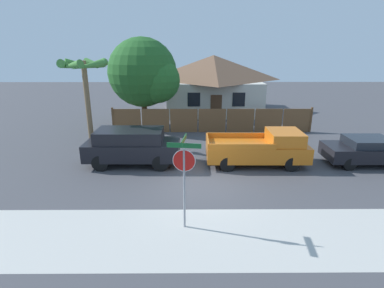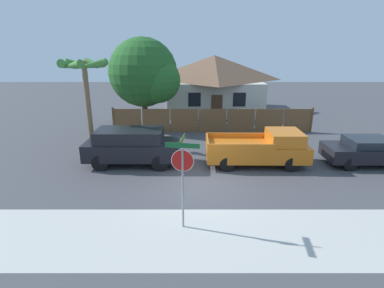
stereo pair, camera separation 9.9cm
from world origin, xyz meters
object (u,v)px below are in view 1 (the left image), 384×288
Objects in this scene: palm_tree at (84,73)px; red_suv at (132,146)px; stop_sign at (184,168)px; parked_sedan at (370,150)px; house at (213,83)px; oak_tree at (146,74)px; orange_pickup at (261,148)px.

red_suv is at bearing -39.43° from palm_tree.
parked_sedan is at bearing 38.86° from stop_sign.
house is at bearing 55.54° from palm_tree.
oak_tree is 1.28× the size of orange_pickup.
oak_tree reaches higher than stop_sign.
orange_pickup is at bearing -48.66° from oak_tree.
parked_sedan is at bearing 0.54° from red_suv.
oak_tree is 1.25× the size of palm_tree.
parked_sedan is (14.50, -2.24, -3.59)m from palm_tree.
palm_tree is 4.85m from red_suv.
palm_tree is at bearing 166.65° from orange_pickup.
house is 13.59m from orange_pickup.
oak_tree reaches higher than palm_tree.
palm_tree is 1.14× the size of parked_sedan.
oak_tree is 8.02m from red_suv.
palm_tree is (-7.66, -11.16, 1.74)m from house.
red_suv is at bearing -179.49° from orange_pickup.
house is 15.16m from parked_sedan.
house is at bearing 117.57° from parked_sedan.
orange_pickup is 6.72m from stop_sign.
red_suv is 11.78m from parked_sedan.
red_suv is (0.26, -7.50, -2.81)m from oak_tree.
orange_pickup is (6.60, -7.51, -2.96)m from oak_tree.
house reaches higher than orange_pickup.
parked_sedan is (5.43, 0.00, -0.12)m from orange_pickup.
red_suv is 6.35m from orange_pickup.
orange_pickup is at bearing 0.51° from red_suv.
parked_sedan is 10.72m from stop_sign.
stop_sign is (-3.68, -5.49, 1.24)m from orange_pickup.
house reaches higher than parked_sedan.
oak_tree is at bearing 110.48° from stop_sign.
house is 1.74× the size of orange_pickup.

